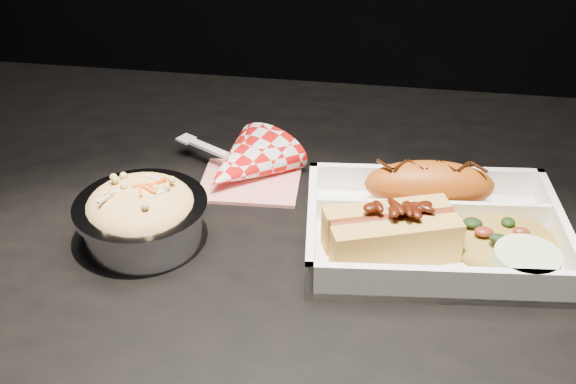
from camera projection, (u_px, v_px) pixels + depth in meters
The scene contains 8 objects.
dining_table at pixel (318, 318), 0.76m from camera, with size 1.20×0.80×0.75m.
food_tray at pixel (433, 234), 0.72m from camera, with size 0.27×0.20×0.04m.
fried_pastry at pixel (429, 185), 0.75m from camera, with size 0.13×0.05×0.05m, color #A74A10.
hotdog at pixel (391, 230), 0.68m from camera, with size 0.14×0.10×0.06m.
fried_rice_mound at pixel (504, 233), 0.70m from camera, with size 0.11×0.09×0.03m, color #AF8B32.
cupcake_liner at pixel (526, 266), 0.65m from camera, with size 0.06×0.06×0.03m, color beige.
foil_coleslaw_cup at pixel (141, 213), 0.71m from camera, with size 0.13×0.13×0.07m.
napkin_fork at pixel (243, 166), 0.82m from camera, with size 0.16×0.14×0.10m.
Camera 1 is at (0.06, -0.56, 1.19)m, focal length 45.00 mm.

